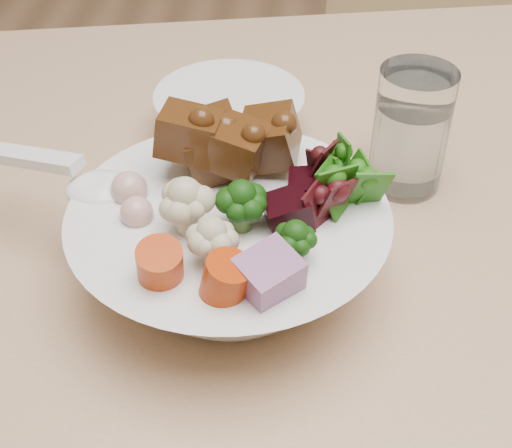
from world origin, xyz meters
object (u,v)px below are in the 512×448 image
chair_far (431,68)px  side_bowl (230,116)px  food_bowl (232,241)px  water_glass (410,135)px

chair_far → side_bowl: bearing=-116.5°
food_bowl → side_bowl: food_bowl is taller
chair_far → water_glass: (-0.15, -0.66, 0.27)m
side_bowl → water_glass: bearing=-22.2°
chair_far → food_bowl: (-0.30, -0.80, 0.26)m
chair_far → water_glass: bearing=-100.7°
side_bowl → food_bowl: bearing=-84.4°
chair_far → food_bowl: bearing=-108.5°
food_bowl → chair_far: bearing=69.7°
food_bowl → side_bowl: 0.21m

